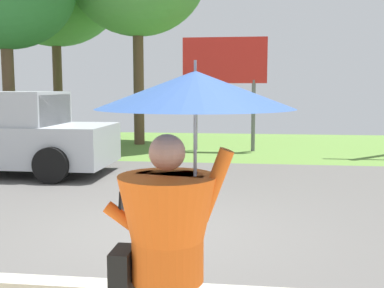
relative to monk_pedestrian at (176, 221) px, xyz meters
The scene contains 4 objects.
ground_plane 6.59m from the monk_pedestrian, 97.84° to the left, with size 40.00×22.00×0.20m.
monk_pedestrian is the anchor object (origin of this frame).
pickup_truck 9.14m from the monk_pedestrian, 125.52° to the left, with size 5.20×2.28×1.88m.
roadside_billboard 12.04m from the monk_pedestrian, 91.92° to the left, with size 2.60×0.12×3.50m.
Camera 1 is at (1.33, -6.20, 1.97)m, focal length 44.08 mm.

